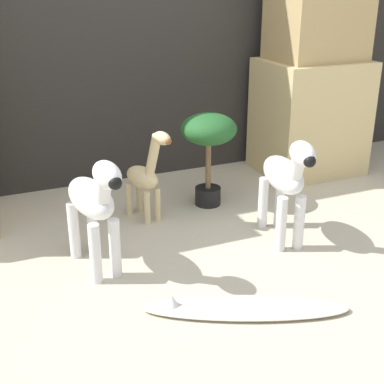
# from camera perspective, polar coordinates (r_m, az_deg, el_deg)

# --- Properties ---
(ground_plane) EXTENTS (14.00, 14.00, 0.00)m
(ground_plane) POSITION_cam_1_polar(r_m,az_deg,el_deg) (2.60, 2.87, -9.29)
(ground_plane) COLOR beige
(wall_back) EXTENTS (6.40, 0.08, 2.20)m
(wall_back) POSITION_cam_1_polar(r_m,az_deg,el_deg) (3.65, -7.88, 18.05)
(wall_back) COLOR #2D2B28
(wall_back) RESTS_ON ground_plane
(rock_pillar_right) EXTENTS (0.70, 0.56, 1.60)m
(rock_pillar_right) POSITION_cam_1_polar(r_m,az_deg,el_deg) (3.90, 12.82, 12.48)
(rock_pillar_right) COLOR #DBC184
(rock_pillar_right) RESTS_ON ground_plane
(zebra_right) EXTENTS (0.24, 0.55, 0.62)m
(zebra_right) POSITION_cam_1_polar(r_m,az_deg,el_deg) (2.84, 9.98, 1.37)
(zebra_right) COLOR white
(zebra_right) RESTS_ON ground_plane
(zebra_left) EXTENTS (0.22, 0.55, 0.62)m
(zebra_left) POSITION_cam_1_polar(r_m,az_deg,el_deg) (2.55, -10.40, -1.12)
(zebra_left) COLOR white
(zebra_left) RESTS_ON ground_plane
(giraffe_figurine) EXTENTS (0.22, 0.39, 0.57)m
(giraffe_figurine) POSITION_cam_1_polar(r_m,az_deg,el_deg) (3.10, -4.97, 1.83)
(giraffe_figurine) COLOR beige
(giraffe_figurine) RESTS_ON ground_plane
(potted_palm_front) EXTENTS (0.34, 0.34, 0.59)m
(potted_palm_front) POSITION_cam_1_polar(r_m,az_deg,el_deg) (3.25, 1.78, 5.83)
(potted_palm_front) COLOR black
(potted_palm_front) RESTS_ON ground_plane
(surfboard) EXTENTS (0.91, 0.54, 0.08)m
(surfboard) POSITION_cam_1_polar(r_m,az_deg,el_deg) (2.38, 5.47, -12.17)
(surfboard) COLOR silver
(surfboard) RESTS_ON ground_plane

